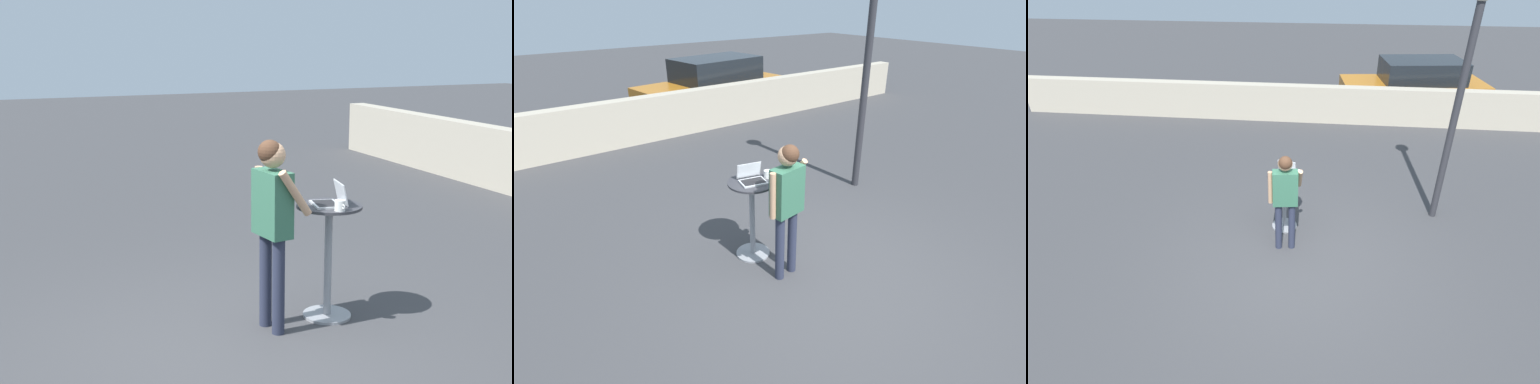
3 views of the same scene
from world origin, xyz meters
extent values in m
plane|color=#3D3D3F|center=(0.00, 0.00, 0.00)|extent=(50.00, 50.00, 0.00)
cube|color=#B2A893|center=(0.00, 6.35, 0.52)|extent=(17.78, 0.35, 1.04)
cylinder|color=gray|center=(-0.39, 1.04, 0.01)|extent=(0.45, 0.45, 0.03)
cylinder|color=gray|center=(-0.39, 1.04, 0.53)|extent=(0.07, 0.07, 1.02)
cylinder|color=#333338|center=(-0.39, 1.04, 1.05)|extent=(0.60, 0.60, 0.02)
cube|color=#B7BABF|center=(-0.39, 1.00, 1.08)|extent=(0.36, 0.30, 0.02)
cube|color=black|center=(-0.39, 1.00, 1.08)|extent=(0.31, 0.24, 0.00)
cube|color=#B7BABF|center=(-0.36, 1.14, 1.18)|extent=(0.32, 0.12, 0.19)
cube|color=white|center=(-0.36, 1.14, 1.18)|extent=(0.29, 0.10, 0.17)
cylinder|color=white|center=(-0.16, 1.02, 1.11)|extent=(0.09, 0.09, 0.10)
torus|color=white|center=(-0.10, 1.02, 1.12)|extent=(0.04, 0.01, 0.04)
cylinder|color=#282D42|center=(-0.42, 0.43, 0.43)|extent=(0.11, 0.11, 0.87)
cylinder|color=#282D42|center=(-0.21, 0.46, 0.43)|extent=(0.11, 0.11, 0.87)
cube|color=#33664C|center=(-0.32, 0.45, 1.15)|extent=(0.41, 0.25, 0.57)
sphere|color=tan|center=(-0.32, 0.45, 1.57)|extent=(0.23, 0.23, 0.23)
sphere|color=#472D1E|center=(-0.31, 0.42, 1.60)|extent=(0.21, 0.21, 0.21)
cylinder|color=tan|center=(-0.55, 0.42, 1.17)|extent=(0.07, 0.07, 0.54)
cylinder|color=tan|center=(-0.10, 0.56, 1.27)|extent=(0.11, 0.33, 0.42)
cube|color=#B76B19|center=(2.83, 7.73, 0.58)|extent=(4.46, 2.22, 0.60)
cube|color=black|center=(3.04, 7.75, 1.20)|extent=(2.52, 1.77, 0.64)
cylinder|color=black|center=(1.62, 6.76, 0.31)|extent=(0.64, 0.30, 0.62)
cylinder|color=black|center=(1.41, 8.35, 0.31)|extent=(0.64, 0.30, 0.62)
cylinder|color=black|center=(4.25, 7.10, 0.31)|extent=(0.64, 0.30, 0.62)
cylinder|color=black|center=(4.04, 8.69, 0.31)|extent=(0.64, 0.30, 0.62)
cylinder|color=#2D2D33|center=(2.34, 1.69, 1.84)|extent=(0.12, 0.12, 3.68)
camera|label=1|loc=(5.09, -1.97, 2.57)|focal=50.00mm
camera|label=2|loc=(-2.90, -2.63, 3.13)|focal=28.00mm
camera|label=3|loc=(0.24, -4.80, 4.27)|focal=28.00mm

